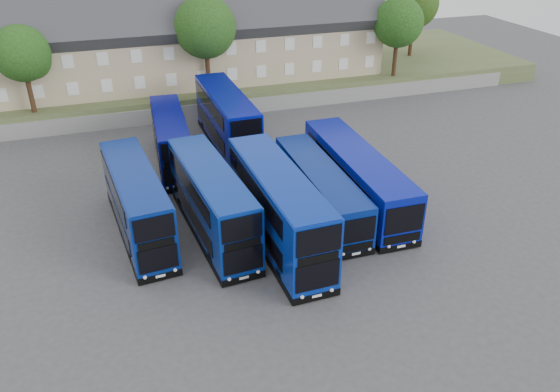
{
  "coord_description": "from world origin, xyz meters",
  "views": [
    {
      "loc": [
        -7.57,
        -25.98,
        19.0
      ],
      "look_at": [
        1.93,
        2.95,
        2.2
      ],
      "focal_mm": 35.0,
      "sensor_mm": 36.0,
      "label": 1
    }
  ],
  "objects": [
    {
      "name": "tree_east",
      "position": [
        22.15,
        25.1,
        7.39
      ],
      "size": [
        5.12,
        5.12,
        8.16
      ],
      "color": "#382314",
      "rests_on": "earth_bank"
    },
    {
      "name": "tree_far",
      "position": [
        28.15,
        32.1,
        7.73
      ],
      "size": [
        5.44,
        5.44,
        8.67
      ],
      "color": "#382314",
      "rests_on": "earth_bank"
    },
    {
      "name": "coach_east_b",
      "position": [
        8.04,
        4.49,
        1.81
      ],
      "size": [
        3.0,
        13.53,
        3.69
      ],
      "rotation": [
        0.0,
        0.0,
        -0.01
      ],
      "color": "#08159E",
      "rests_on": "ground"
    },
    {
      "name": "dd_rear_right",
      "position": [
        1.7,
        16.56,
        2.34
      ],
      "size": [
        3.0,
        12.05,
        4.77
      ],
      "rotation": [
        0.0,
        0.0,
        0.02
      ],
      "color": "#08129D",
      "rests_on": "ground"
    },
    {
      "name": "earth_bank",
      "position": [
        0.0,
        34.0,
        1.0
      ],
      "size": [
        80.0,
        20.0,
        2.0
      ],
      "primitive_type": "cube",
      "color": "#525B33",
      "rests_on": "ground"
    },
    {
      "name": "dd_rear_left",
      "position": [
        -3.34,
        14.52,
        2.02
      ],
      "size": [
        2.95,
        10.47,
        4.11
      ],
      "rotation": [
        0.0,
        0.0,
        -0.06
      ],
      "color": "#060C7F",
      "rests_on": "ground"
    },
    {
      "name": "tree_mid",
      "position": [
        2.15,
        25.6,
        8.07
      ],
      "size": [
        5.76,
        5.76,
        9.18
      ],
      "color": "#382314",
      "rests_on": "earth_bank"
    },
    {
      "name": "retaining_wall",
      "position": [
        0.0,
        24.0,
        0.75
      ],
      "size": [
        70.0,
        0.4,
        1.5
      ],
      "primitive_type": "cube",
      "color": "slate",
      "rests_on": "ground"
    },
    {
      "name": "dd_front_mid",
      "position": [
        -2.4,
        3.35,
        2.21
      ],
      "size": [
        3.61,
        11.52,
        4.51
      ],
      "rotation": [
        0.0,
        0.0,
        0.09
      ],
      "color": "navy",
      "rests_on": "ground"
    },
    {
      "name": "ground",
      "position": [
        0.0,
        0.0,
        0.0
      ],
      "size": [
        120.0,
        120.0,
        0.0
      ],
      "primitive_type": "plane",
      "color": "#424246",
      "rests_on": "ground"
    },
    {
      "name": "terrace_row",
      "position": [
        -3.0,
        30.0,
        6.6
      ],
      "size": [
        48.0,
        10.4,
        11.2
      ],
      "color": "tan",
      "rests_on": "earth_bank"
    },
    {
      "name": "coach_east_a",
      "position": [
        5.05,
        3.85,
        1.6
      ],
      "size": [
        2.55,
        11.94,
        3.26
      ],
      "rotation": [
        0.0,
        0.0,
        -0.0
      ],
      "color": "navy",
      "rests_on": "ground"
    },
    {
      "name": "dd_front_left",
      "position": [
        -6.82,
        4.8,
        2.15
      ],
      "size": [
        3.61,
        11.21,
        4.38
      ],
      "rotation": [
        0.0,
        0.0,
        0.1
      ],
      "color": "navy",
      "rests_on": "ground"
    },
    {
      "name": "dd_front_right",
      "position": [
        1.19,
        1.04,
        2.37
      ],
      "size": [
        3.16,
        12.21,
        4.82
      ],
      "rotation": [
        0.0,
        0.0,
        0.03
      ],
      "color": "#08289C",
      "rests_on": "ground"
    },
    {
      "name": "tree_west",
      "position": [
        -13.85,
        25.1,
        7.05
      ],
      "size": [
        4.8,
        4.8,
        7.65
      ],
      "color": "#382314",
      "rests_on": "earth_bank"
    }
  ]
}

